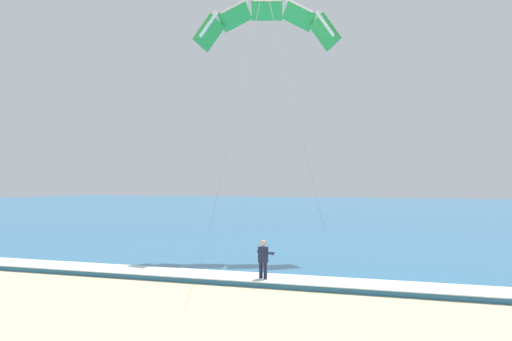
% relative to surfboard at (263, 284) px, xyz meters
% --- Properties ---
extents(sea, '(200.00, 120.00, 0.20)m').
position_rel_surfboard_xyz_m(sea, '(2.65, 59.33, 0.07)').
color(sea, teal).
rests_on(sea, ground).
extents(surf_foam, '(200.00, 2.18, 0.04)m').
position_rel_surfboard_xyz_m(surf_foam, '(2.65, 0.33, 0.19)').
color(surf_foam, white).
rests_on(surf_foam, sea).
extents(surfboard, '(0.74, 1.46, 0.09)m').
position_rel_surfboard_xyz_m(surfboard, '(0.00, 0.00, 0.00)').
color(surfboard, '#239EC6').
rests_on(surfboard, ground).
extents(kitesurfer, '(0.60, 0.59, 1.69)m').
position_rel_surfboard_xyz_m(kitesurfer, '(0.00, 0.02, 0.91)').
color(kitesurfer, '#191E38').
rests_on(kitesurfer, ground).
extents(kite_primary, '(7.15, 9.74, 12.21)m').
position_rel_surfboard_xyz_m(kite_primary, '(-3.12, 8.48, 12.24)').
color(kite_primary, green).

